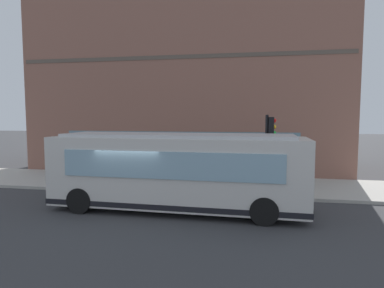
% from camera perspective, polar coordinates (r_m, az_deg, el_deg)
% --- Properties ---
extents(ground, '(120.00, 120.00, 0.00)m').
position_cam_1_polar(ground, '(13.62, -9.73, -11.26)').
color(ground, '#38383A').
extents(sidewalk_curb, '(4.88, 40.00, 0.15)m').
position_cam_1_polar(sidewalk_curb, '(18.28, -4.26, -6.77)').
color(sidewalk_curb, '#B2ADA3').
rests_on(sidewalk_curb, ground).
extents(building_corner, '(9.30, 20.90, 13.32)m').
position_cam_1_polar(building_corner, '(24.96, -0.18, 11.56)').
color(building_corner, '#8C5B4C').
rests_on(building_corner, ground).
extents(city_bus_nearside, '(2.80, 10.10, 3.07)m').
position_cam_1_polar(city_bus_nearside, '(13.11, -2.71, -4.86)').
color(city_bus_nearside, silver).
rests_on(city_bus_nearside, ground).
extents(traffic_light_near_corner, '(0.32, 0.49, 3.68)m').
position_cam_1_polar(traffic_light_near_corner, '(15.44, 13.30, 0.84)').
color(traffic_light_near_corner, black).
rests_on(traffic_light_near_corner, sidewalk_curb).
extents(fire_hydrant, '(0.35, 0.35, 0.74)m').
position_cam_1_polar(fire_hydrant, '(17.37, 15.65, -6.09)').
color(fire_hydrant, gold).
rests_on(fire_hydrant, sidewalk_curb).
extents(pedestrian_near_hydrant, '(0.32, 0.32, 1.74)m').
position_cam_1_polar(pedestrian_near_hydrant, '(17.62, 19.70, -3.92)').
color(pedestrian_near_hydrant, black).
rests_on(pedestrian_near_hydrant, sidewalk_curb).
extents(pedestrian_near_building_entrance, '(0.32, 0.32, 1.63)m').
position_cam_1_polar(pedestrian_near_building_entrance, '(21.88, -23.63, -2.55)').
color(pedestrian_near_building_entrance, black).
rests_on(pedestrian_near_building_entrance, sidewalk_curb).
extents(newspaper_vending_box, '(0.44, 0.42, 0.90)m').
position_cam_1_polar(newspaper_vending_box, '(18.98, 14.75, -4.86)').
color(newspaper_vending_box, '#263F99').
rests_on(newspaper_vending_box, sidewalk_curb).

